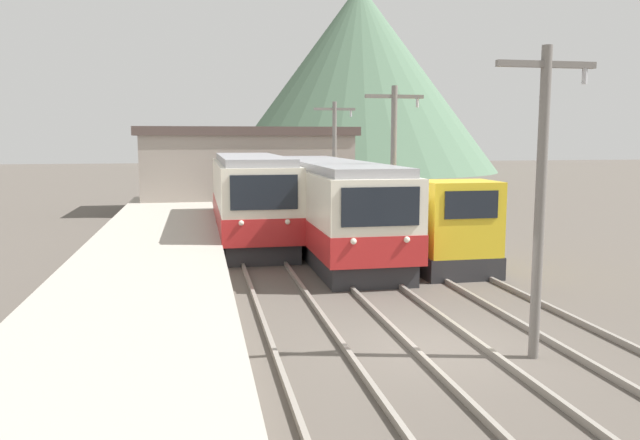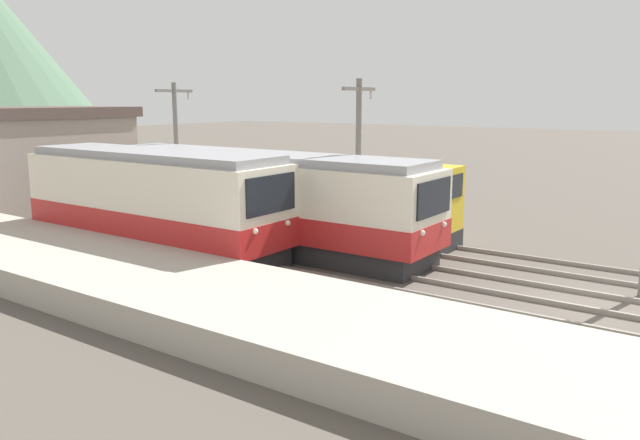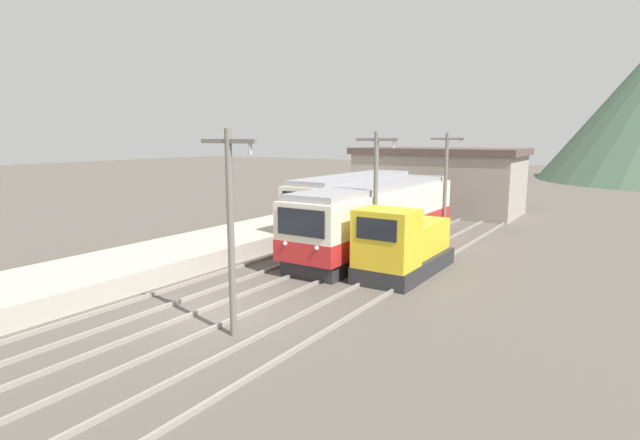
# 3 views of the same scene
# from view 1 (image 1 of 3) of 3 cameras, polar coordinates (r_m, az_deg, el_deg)

# --- Properties ---
(ground_plane) EXTENTS (200.00, 200.00, 0.00)m
(ground_plane) POSITION_cam_1_polar(r_m,az_deg,el_deg) (13.42, 10.39, -11.37)
(ground_plane) COLOR #564F47
(platform_left) EXTENTS (4.50, 54.00, 0.81)m
(platform_left) POSITION_cam_1_polar(r_m,az_deg,el_deg) (12.52, -17.82, -11.05)
(platform_left) COLOR #ADA599
(platform_left) RESTS_ON ground
(track_left) EXTENTS (1.54, 60.00, 0.14)m
(track_left) POSITION_cam_1_polar(r_m,az_deg,el_deg) (12.72, -0.82, -11.99)
(track_left) COLOR gray
(track_left) RESTS_ON ground
(track_center) EXTENTS (1.54, 60.00, 0.14)m
(track_center) POSITION_cam_1_polar(r_m,az_deg,el_deg) (13.47, 11.20, -11.00)
(track_center) COLOR gray
(track_center) RESTS_ON ground
(track_right) EXTENTS (1.54, 60.00, 0.14)m
(track_right) POSITION_cam_1_polar(r_m,az_deg,el_deg) (14.84, 22.15, -9.69)
(track_right) COLOR gray
(track_right) RESTS_ON ground
(commuter_train_left) EXTENTS (2.84, 10.75, 3.60)m
(commuter_train_left) POSITION_cam_1_polar(r_m,az_deg,el_deg) (25.99, -6.33, 1.63)
(commuter_train_left) COLOR #28282B
(commuter_train_left) RESTS_ON ground
(commuter_train_center) EXTENTS (2.84, 14.07, 3.46)m
(commuter_train_center) POSITION_cam_1_polar(r_m,az_deg,el_deg) (24.09, 0.79, 1.06)
(commuter_train_center) COLOR #28282B
(commuter_train_center) RESTS_ON ground
(shunting_locomotive) EXTENTS (2.40, 5.79, 3.00)m
(shunting_locomotive) POSITION_cam_1_polar(r_m,az_deg,el_deg) (21.46, 10.73, -0.96)
(shunting_locomotive) COLOR #28282B
(shunting_locomotive) RESTS_ON ground
(catenary_mast_near) EXTENTS (2.00, 0.20, 6.03)m
(catenary_mast_near) POSITION_cam_1_polar(r_m,az_deg,el_deg) (12.65, 19.56, 2.57)
(catenary_mast_near) COLOR slate
(catenary_mast_near) RESTS_ON ground
(catenary_mast_mid) EXTENTS (2.00, 0.20, 6.03)m
(catenary_mast_mid) POSITION_cam_1_polar(r_m,az_deg,el_deg) (21.07, 6.74, 4.75)
(catenary_mast_mid) COLOR slate
(catenary_mast_mid) RESTS_ON ground
(catenary_mast_far) EXTENTS (2.00, 0.20, 6.03)m
(catenary_mast_far) POSITION_cam_1_polar(r_m,az_deg,el_deg) (29.94, 1.34, 5.60)
(catenary_mast_far) COLOR slate
(catenary_mast_far) RESTS_ON ground
(station_building) EXTENTS (12.60, 6.30, 4.95)m
(station_building) POSITION_cam_1_polar(r_m,az_deg,el_deg) (37.95, -6.75, 4.71)
(station_building) COLOR gray
(station_building) RESTS_ON ground
(mountain_backdrop) EXTENTS (36.01, 36.01, 24.00)m
(mountain_backdrop) POSITION_cam_1_polar(r_m,az_deg,el_deg) (83.73, 3.58, 12.75)
(mountain_backdrop) COLOR #517056
(mountain_backdrop) RESTS_ON ground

